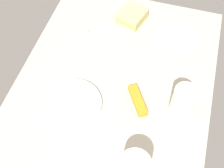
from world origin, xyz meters
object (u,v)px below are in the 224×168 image
glass_of_milk (182,103)px  snack_bar (138,100)px  plate_of_food (73,103)px  spoon (91,30)px  paper_napkin (174,36)px  sandwich_main (132,16)px

glass_of_milk → snack_bar: 13.86cm
plate_of_food → glass_of_milk: size_ratio=1.60×
spoon → paper_napkin: spoon is taller
sandwich_main → paper_napkin: sandwich_main is taller
glass_of_milk → paper_napkin: glass_of_milk is taller
sandwich_main → snack_bar: (34.46, 10.51, -1.20)cm
sandwich_main → spoon: size_ratio=1.09×
spoon → paper_napkin: bearing=101.1°
plate_of_food → sandwich_main: bearing=167.9°
plate_of_food → snack_bar: (-6.55, 19.31, 0.40)cm
paper_napkin → spoon: bearing=-78.9°
plate_of_food → spoon: (-31.58, -4.79, -0.22)cm
plate_of_food → spoon: size_ratio=1.66×
snack_bar → paper_napkin: bearing=135.1°
spoon → paper_napkin: 31.34cm
sandwich_main → paper_napkin: 17.62cm
spoon → paper_napkin: size_ratio=0.77×
sandwich_main → glass_of_milk: 41.41cm
sandwich_main → glass_of_milk: (33.78, 23.80, 2.68)cm
plate_of_food → paper_napkin: 45.69cm
glass_of_milk → paper_napkin: size_ratio=0.80×
spoon → plate_of_food: bearing=8.6°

